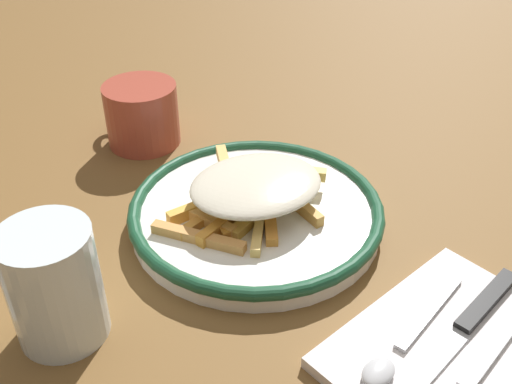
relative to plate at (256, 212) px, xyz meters
name	(u,v)px	position (x,y,z in m)	size (l,w,h in m)	color
ground_plane	(256,223)	(0.00, 0.00, -0.01)	(2.60, 2.60, 0.00)	brown
plate	(256,212)	(0.00, 0.00, 0.00)	(0.26, 0.26, 0.03)	white
fries_heap	(248,191)	(0.00, 0.01, 0.03)	(0.16, 0.18, 0.04)	gold
napkin	(449,348)	(-0.23, 0.01, -0.01)	(0.14, 0.20, 0.01)	white
fork	(476,371)	(-0.26, 0.02, 0.00)	(0.03, 0.18, 0.01)	silver
knife	(463,328)	(-0.23, -0.01, 0.00)	(0.02, 0.21, 0.01)	black
spoon	(400,347)	(-0.21, 0.04, 0.00)	(0.03, 0.15, 0.01)	silver
water_glass	(54,285)	(0.01, 0.22, 0.04)	(0.07, 0.07, 0.10)	silver
coffee_mug	(141,114)	(0.22, -0.02, 0.02)	(0.12, 0.09, 0.08)	#A84332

